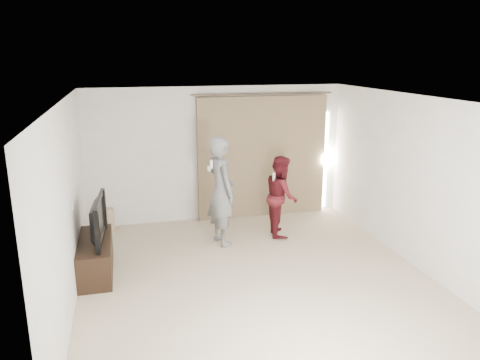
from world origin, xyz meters
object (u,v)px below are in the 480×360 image
object	(u,v)px
tv	(93,220)
person_man	(221,191)
person_woman	(281,196)
tv_console	(96,257)

from	to	relation	value
tv	person_man	distance (m)	2.17
person_man	tv	bearing A→B (deg)	-161.71
tv	person_woman	size ratio (longest dim) A/B	0.77
tv_console	person_woman	size ratio (longest dim) A/B	0.93
tv_console	person_man	xyz separation A→B (m)	(2.06, 0.68, 0.68)
person_woman	tv	bearing A→B (deg)	-165.46
tv_console	tv	distance (m)	0.58
person_woman	tv_console	bearing A→B (deg)	-165.46
person_man	person_woman	distance (m)	1.16
tv_console	tv	bearing A→B (deg)	0.00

